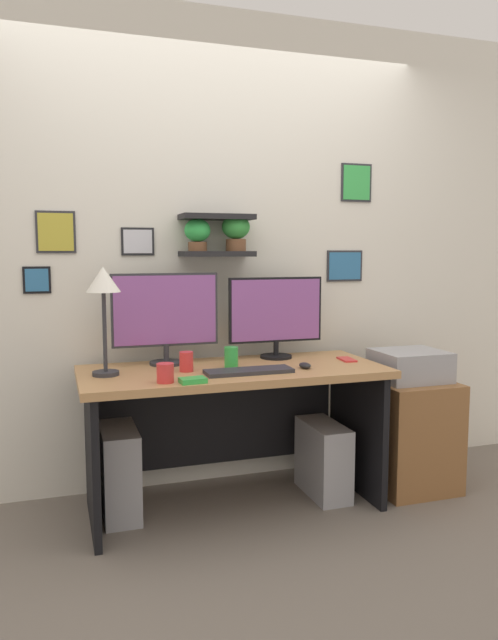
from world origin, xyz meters
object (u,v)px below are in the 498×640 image
desk_lamp (103,290)px  cell_phone (347,359)px  keyboard (249,371)px  computer_mouse (305,365)px  pen_cup (186,362)px  water_cup (231,357)px  drawer_cabinet (408,433)px  coffee_mug (165,373)px  computer_tower_left (119,472)px  monitor_left (165,314)px  scissors_tray (193,380)px  monitor_right (276,314)px  desk (231,405)px  computer_tower_right (323,459)px  printer (410,365)px

desk_lamp → cell_phone: (1.31, -0.00, -0.41)m
keyboard → computer_mouse: size_ratio=4.89×
computer_mouse → pen_cup: bearing=169.2°
water_cup → drawer_cabinet: 1.16m
keyboard → coffee_mug: coffee_mug is taller
keyboard → computer_tower_left: bearing=159.1°
computer_mouse → computer_tower_left: 1.10m
water_cup → coffee_mug: bearing=-147.9°
monitor_left → coffee_mug: size_ratio=6.33×
desk_lamp → scissors_tray: desk_lamp is taller
monitor_right → scissors_tray: bearing=-140.1°
computer_mouse → pen_cup: pen_cup is taller
desk → computer_mouse: bearing=-26.9°
desk → monitor_right: (0.31, 0.16, 0.46)m
monitor_left → scissors_tray: (0.03, -0.50, -0.26)m
computer_tower_right → computer_mouse: bearing=-144.7°
monitor_right → drawer_cabinet: monitor_right is taller
desk_lamp → coffee_mug: 0.51m
pen_cup → scissors_tray: 0.28m
keyboard → scissors_tray: scissors_tray is taller
drawer_cabinet → water_cup: bearing=177.9°
desk_lamp → computer_tower_right: 1.51m
monitor_right → pen_cup: (-0.57, -0.23, -0.20)m
coffee_mug → cell_phone: bearing=13.3°
computer_tower_right → keyboard: bearing=-163.4°
printer → scissors_tray: bearing=-169.2°
desk → drawer_cabinet: 1.07m
monitor_right → pen_cup: 0.64m
drawer_cabinet → keyboard: bearing=-173.2°
monitor_left → coffee_mug: bearing=-100.7°
coffee_mug → pen_cup: (0.15, 0.23, 0.01)m
monitor_left → pen_cup: bearing=-74.6°
monitor_right → drawer_cabinet: size_ratio=0.88×
desk_lamp → water_cup: desk_lamp is taller
printer → computer_tower_left: bearing=175.8°
keyboard → computer_tower_right: (0.48, 0.14, -0.56)m
computer_mouse → printer: (0.69, 0.09, -0.06)m
pen_cup → water_cup: size_ratio=0.91×
printer → keyboard: bearing=-173.2°
water_cup → computer_tower_right: bearing=-1.5°
monitor_left → drawer_cabinet: (1.35, -0.25, -0.71)m
monitor_left → computer_mouse: (0.66, -0.34, -0.25)m
desk_lamp → water_cup: (0.64, -0.01, -0.36)m
computer_tower_left → water_cup: bearing=-7.9°
pen_cup → cell_phone: bearing=1.6°
desk_lamp → printer: size_ratio=1.40×
monitor_left → computer_mouse: 0.79m
desk → water_cup: (-0.01, -0.04, 0.27)m
monitor_right → desk_lamp: 1.00m
scissors_tray → printer: size_ratio=0.32×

